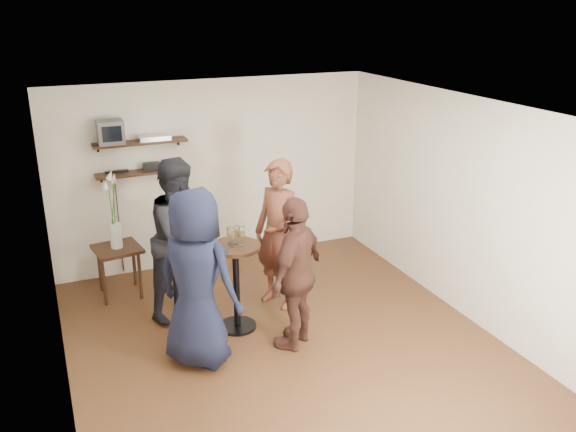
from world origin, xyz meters
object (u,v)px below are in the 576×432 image
object	(u,v)px
dvd_deck	(154,138)
person_navy	(197,279)
person_brown	(297,273)
person_dark	(182,238)
crt_monitor	(110,132)
person_plaid	(278,234)
side_table	(118,255)
drinks_table	(236,275)
radio	(152,166)

from	to	relation	value
dvd_deck	person_navy	bearing A→B (deg)	-92.83
person_brown	person_dark	bearing A→B (deg)	-91.46
crt_monitor	person_dark	world-z (taller)	crt_monitor
person_navy	person_dark	bearing A→B (deg)	-47.13
person_plaid	person_dark	world-z (taller)	person_dark
person_plaid	person_dark	size ratio (longest dim) A/B	0.96
crt_monitor	person_plaid	bearing A→B (deg)	-42.43
crt_monitor	person_plaid	size ratio (longest dim) A/B	0.17
dvd_deck	person_brown	xyz separation A→B (m)	(0.94, -2.47, -1.05)
crt_monitor	person_navy	bearing A→B (deg)	-79.91
side_table	person_brown	world-z (taller)	person_brown
side_table	dvd_deck	bearing A→B (deg)	37.85
dvd_deck	side_table	world-z (taller)	dvd_deck
dvd_deck	side_table	size ratio (longest dim) A/B	0.61
person_navy	person_plaid	bearing A→B (deg)	-96.08
drinks_table	person_brown	distance (m)	0.78
crt_monitor	radio	world-z (taller)	crt_monitor
person_navy	person_brown	xyz separation A→B (m)	(1.06, -0.09, -0.09)
radio	person_navy	xyz separation A→B (m)	(-0.06, -2.39, -0.57)
radio	person_plaid	distance (m)	2.02
side_table	person_dark	world-z (taller)	person_dark
side_table	person_plaid	size ratio (longest dim) A/B	0.36
dvd_deck	person_plaid	size ratio (longest dim) A/B	0.22
drinks_table	person_plaid	bearing A→B (deg)	28.91
radio	drinks_table	xyz separation A→B (m)	(0.52, -1.89, -0.86)
person_navy	person_brown	bearing A→B (deg)	-135.67
dvd_deck	radio	size ratio (longest dim) A/B	1.82
dvd_deck	drinks_table	xyz separation A→B (m)	(0.46, -1.89, -1.24)
radio	person_dark	world-z (taller)	person_dark
dvd_deck	side_table	xyz separation A→B (m)	(-0.66, -0.51, -1.35)
side_table	person_brown	distance (m)	2.55
crt_monitor	drinks_table	world-z (taller)	crt_monitor
radio	person_brown	xyz separation A→B (m)	(1.00, -2.47, -0.67)
person_plaid	person_brown	distance (m)	0.97
person_plaid	person_brown	xyz separation A→B (m)	(-0.18, -0.95, -0.07)
crt_monitor	person_dark	size ratio (longest dim) A/B	0.17
person_plaid	drinks_table	bearing A→B (deg)	-90.00
crt_monitor	radio	xyz separation A→B (m)	(0.48, 0.00, -0.50)
crt_monitor	person_plaid	distance (m)	2.51
dvd_deck	side_table	distance (m)	1.59
crt_monitor	person_brown	bearing A→B (deg)	-59.03
person_dark	person_navy	distance (m)	1.12
person_plaid	person_brown	size ratio (longest dim) A/B	1.08
dvd_deck	radio	bearing A→B (deg)	180.00
side_table	person_plaid	bearing A→B (deg)	-29.58
person_navy	person_brown	world-z (taller)	person_navy
crt_monitor	drinks_table	xyz separation A→B (m)	(1.00, -1.89, -1.36)
crt_monitor	radio	distance (m)	0.70
person_navy	crt_monitor	bearing A→B (deg)	-30.99
person_plaid	crt_monitor	bearing A→B (deg)	-161.34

